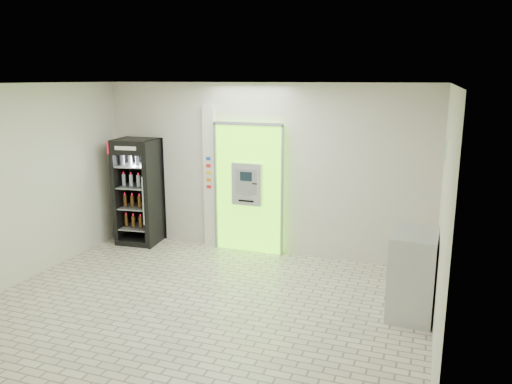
% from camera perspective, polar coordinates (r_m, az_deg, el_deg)
% --- Properties ---
extents(ground, '(6.00, 6.00, 0.00)m').
position_cam_1_polar(ground, '(7.06, -6.28, -12.94)').
color(ground, beige).
rests_on(ground, ground).
extents(room_shell, '(6.00, 6.00, 6.00)m').
position_cam_1_polar(room_shell, '(6.48, -6.68, 1.89)').
color(room_shell, beige).
rests_on(room_shell, ground).
extents(atm_assembly, '(1.30, 0.24, 2.33)m').
position_cam_1_polar(atm_assembly, '(8.86, -0.79, 0.52)').
color(atm_assembly, '#69EA14').
rests_on(atm_assembly, ground).
extents(pillar, '(0.22, 0.11, 2.60)m').
position_cam_1_polar(pillar, '(9.17, -5.28, 1.71)').
color(pillar, silver).
rests_on(pillar, ground).
extents(beverage_cooler, '(0.81, 0.75, 1.98)m').
position_cam_1_polar(beverage_cooler, '(9.65, -13.24, -0.15)').
color(beverage_cooler, black).
rests_on(beverage_cooler, ground).
extents(steel_cabinet, '(0.60, 0.87, 1.13)m').
position_cam_1_polar(steel_cabinet, '(6.92, 17.47, -8.93)').
color(steel_cabinet, '#B6B9BF').
rests_on(steel_cabinet, ground).
extents(exit_sign, '(0.02, 0.22, 0.26)m').
position_cam_1_polar(exit_sign, '(7.15, 20.80, 4.45)').
color(exit_sign, white).
rests_on(exit_sign, room_shell).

